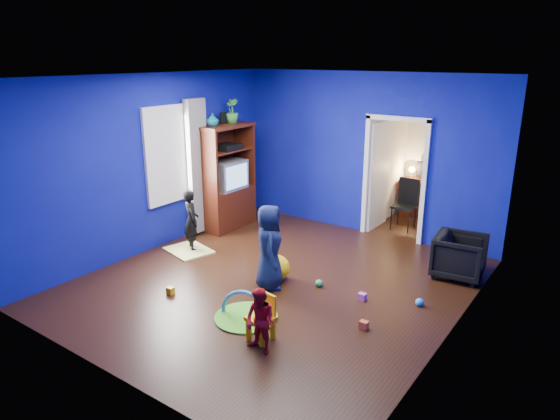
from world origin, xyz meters
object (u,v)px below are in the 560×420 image
Objects in this scene: tv_armoire at (226,177)px; kid_chair at (261,320)px; vase at (213,120)px; play_mat at (246,317)px; toddler_red at (260,321)px; folding_chair at (404,206)px; study_desk at (422,198)px; hopper_ball at (277,268)px; armchair at (460,256)px; crt_tv at (227,175)px; child_navy at (269,247)px; child_black at (191,220)px.

tv_armoire reaches higher than kid_chair.
vase reaches higher than play_mat.
tv_armoire is (0.00, 0.30, -1.09)m from vase.
folding_chair reaches higher than toddler_red.
kid_chair is 0.57× the size of study_desk.
kid_chair is at bearing -60.86° from hopper_ball.
armchair is 3.48m from toddler_red.
hopper_ball reaches higher than play_mat.
tv_armoire is at bearing -135.42° from study_desk.
folding_chair reaches higher than armchair.
crt_tv is at bearing 0.00° from tv_armoire.
tv_armoire is 2.71m from hopper_ball.
tv_armoire is at bearing 147.33° from hopper_ball.
child_navy is 1.74× the size of crt_tv.
toddler_red is at bearing -42.39° from kid_chair.
play_mat is at bearing -179.89° from child_black.
vase is at bearing 91.32° from armchair.
hopper_ball is 0.43× the size of study_desk.
vase is at bearing -143.09° from folding_chair.
armchair reaches higher than play_mat.
child_navy is 0.62× the size of tv_armoire.
hopper_ball is 0.76× the size of kid_chair.
folding_chair is (0.00, -0.96, 0.09)m from study_desk.
hopper_ball is (-0.94, 1.61, -0.19)m from toddler_red.
crt_tv is at bearing 146.93° from kid_chair.
armchair is 0.89× the size of play_mat.
kid_chair is 0.54× the size of folding_chair.
child_navy is 2.80m from tv_armoire.
vase reaches higher than child_black.
tv_armoire is (-2.23, 1.65, 0.37)m from child_navy.
child_black is 1.38m from crt_tv.
vase is 0.32× the size of crt_tv.
hopper_ball is 3.29m from folding_chair.
toddler_red is 5.79m from study_desk.
hopper_ball is (-2.13, -1.66, -0.14)m from armchair.
armchair is at bearing 72.91° from toddler_red.
toddler_red is 0.83× the size of folding_chair.
toddler_red is at bearing 178.09° from child_black.
child_navy is 4.47m from study_desk.
child_black is at bearing -75.83° from tv_armoire.
play_mat is (2.52, -2.53, -0.97)m from tv_armoire.
folding_chair is at bearing 37.88° from armchair.
study_desk is (2.82, 2.78, -0.60)m from tv_armoire.
play_mat is (-0.45, 0.28, -0.24)m from kid_chair.
toddler_red is (0.89, -1.36, -0.23)m from child_navy.
armchair is 0.82× the size of study_desk.
study_desk is 0.96m from folding_chair.
kid_chair is at bearing -43.42° from tv_armoire.
folding_chair is at bearing 36.91° from vase.
child_navy is at bearing -36.96° from crt_tv.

